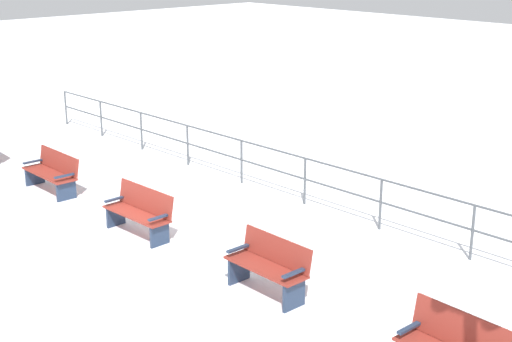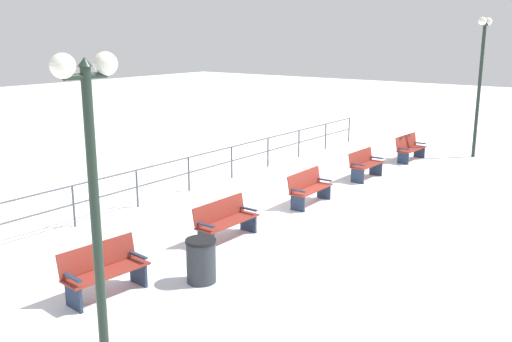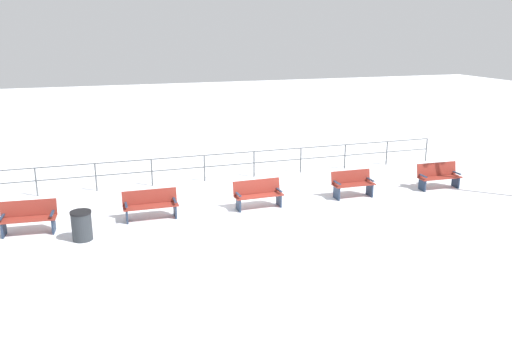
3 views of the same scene
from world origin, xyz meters
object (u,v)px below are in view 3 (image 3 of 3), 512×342
bench_nearest (28,217)px  trash_bin (82,225)px  bench_second (151,204)px  bench_fifth (438,176)px  bench_third (258,194)px  bench_fourth (353,184)px

bench_nearest → trash_bin: 1.74m
bench_second → trash_bin: size_ratio=2.01×
bench_second → trash_bin: (1.10, -2.00, -0.03)m
bench_second → bench_fifth: bench_fifth is taller
bench_second → bench_third: bench_third is taller
bench_nearest → bench_fifth: bearing=95.1°
bench_nearest → bench_second: (-0.11, 3.44, -0.02)m
bench_nearest → bench_fifth: 13.77m
bench_third → bench_nearest: bearing=-91.0°
trash_bin → bench_third: bearing=100.7°
bench_nearest → trash_bin: bearing=60.5°
bench_third → trash_bin: size_ratio=1.94×
bench_fifth → bench_second: bearing=-88.5°
bench_fourth → bench_fifth: bench_fifth is taller
bench_fourth → trash_bin: size_ratio=1.77×
bench_third → trash_bin: 5.54m
bench_second → bench_fifth: bearing=90.3°
bench_second → bench_third: bearing=89.8°
bench_fourth → bench_nearest: bearing=-88.7°
bench_nearest → bench_third: bench_nearest is taller
bench_third → bench_fifth: bearing=88.4°
bench_fourth → trash_bin: bench_fourth is taller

